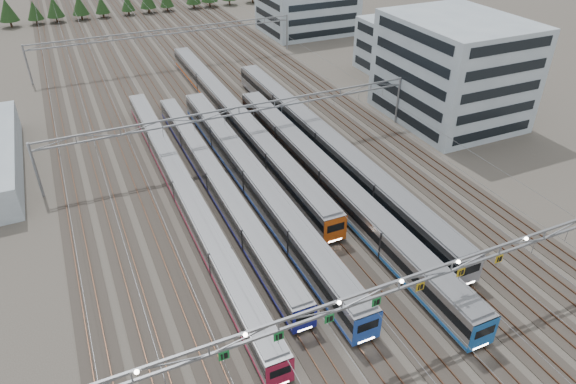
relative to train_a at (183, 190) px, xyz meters
name	(u,v)px	position (x,y,z in m)	size (l,w,h in m)	color
ground	(390,343)	(11.25, -30.84, -1.93)	(400.00, 400.00, 0.00)	#47423A
track_bed	(155,40)	(11.25, 69.16, -0.44)	(54.00, 260.00, 5.42)	#2D2823
train_a	(183,190)	(0.00, 0.00, 0.00)	(2.58, 62.57, 3.36)	black
train_b	(216,182)	(4.50, 0.27, -0.04)	(2.53, 53.93, 3.29)	black
train_c	(254,180)	(9.00, -1.98, 0.27)	(2.98, 56.57, 3.89)	black
train_d	(235,116)	(13.50, 18.32, 0.26)	(2.98, 69.02, 3.88)	black
train_e	(329,181)	(18.00, -6.23, 0.30)	(3.03, 57.86, 3.95)	black
train_f	(324,142)	(22.50, 3.66, 0.36)	(3.12, 63.82, 4.07)	black
gantry_near	(399,288)	(11.20, -30.96, 5.16)	(56.36, 0.61, 8.08)	gray
gantry_mid	(239,116)	(11.25, 9.16, 4.46)	(56.36, 0.36, 8.00)	gray
gantry_far	(167,36)	(11.25, 54.16, 4.46)	(56.36, 0.36, 8.00)	gray
depot_bldg_south	(453,70)	(48.42, 7.50, 6.52)	(18.00, 22.00, 16.90)	#92A2AF
depot_bldg_mid	(403,48)	(54.41, 29.47, 3.38)	(14.00, 16.00, 10.61)	#92A2AF
depot_bldg_north	(307,5)	(50.27, 65.88, 4.69)	(22.00, 18.00, 13.24)	#92A2AF
treeline	(126,0)	(10.35, 102.42, 2.30)	(93.80, 5.60, 7.02)	#332114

